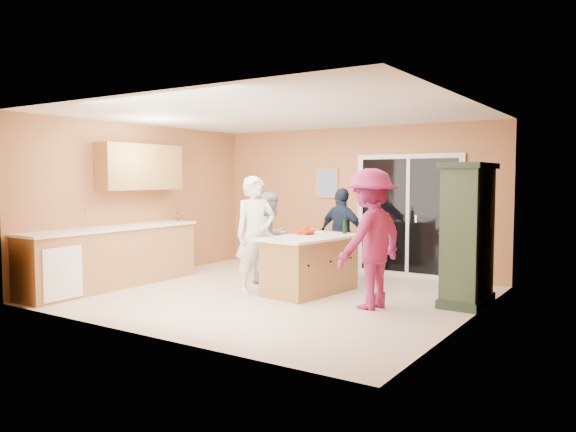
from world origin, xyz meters
The scene contains 22 objects.
floor centered at (0.00, 0.00, 0.00)m, with size 5.50×5.50×0.00m, color silver.
ceiling centered at (0.00, 0.00, 2.60)m, with size 5.50×5.00×0.10m, color silver.
wall_back centered at (0.00, 2.50, 1.30)m, with size 5.50×0.10×2.60m, color tan.
wall_front centered at (0.00, -2.50, 1.30)m, with size 5.50×0.10×2.60m, color tan.
wall_left centered at (-2.75, 0.00, 1.30)m, with size 0.10×5.00×2.60m, color tan.
wall_right centered at (2.75, 0.00, 1.30)m, with size 0.10×5.00×2.60m, color tan.
left_cabinet_run centered at (-2.45, -1.05, 0.46)m, with size 0.65×3.05×1.24m.
upper_cabinets centered at (-2.58, -0.20, 1.88)m, with size 0.35×1.60×0.75m, color #A67240.
sliding_door centered at (1.05, 2.46, 1.05)m, with size 1.90×0.07×2.10m.
framed_picture centered at (-0.55, 2.48, 1.60)m, with size 0.46×0.04×0.56m.
kitchen_island centered at (0.34, 0.40, 0.39)m, with size 1.08×1.70×0.84m.
green_hutch centered at (2.49, 0.92, 0.92)m, with size 0.54×1.03×1.90m.
woman_white centered at (-0.36, -0.01, 0.86)m, with size 0.63×0.41×1.72m, color silver.
woman_grey centered at (-0.65, 0.81, 0.73)m, with size 0.71×0.55×1.46m, color #B0B0B3.
woman_navy centered at (0.24, 1.60, 0.77)m, with size 0.90×0.37×1.53m, color #1C273D.
woman_magenta centered at (1.49, 0.02, 0.91)m, with size 1.18×0.68×1.82m, color #841C57.
serving_bowl centered at (0.13, 0.62, 0.88)m, with size 0.34×0.34×0.08m, color #B42B14.
tulip_vase centered at (-2.45, 0.52, 1.11)m, with size 0.18×0.12×0.34m, color #AF111F.
tumbler_near centered at (0.10, 0.72, 0.89)m, with size 0.07×0.07×0.10m, color #B42B14.
tumbler_far centered at (0.17, 0.52, 0.90)m, with size 0.08×0.08×0.11m, color #B42B14.
wine_bottle centered at (0.59, 1.02, 0.95)m, with size 0.07×0.07×0.29m.
white_plate centered at (0.15, 1.03, 0.85)m, with size 0.21×0.21×0.01m, color white.
Camera 1 is at (4.57, -6.63, 1.71)m, focal length 35.00 mm.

